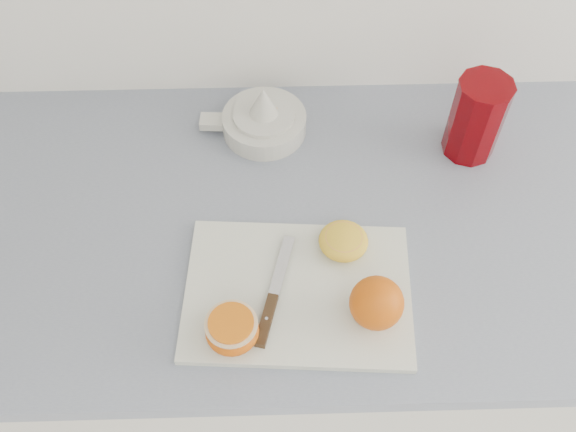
{
  "coord_description": "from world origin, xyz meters",
  "views": [
    {
      "loc": [
        -0.3,
        1.09,
        1.74
      ],
      "look_at": [
        -0.28,
        1.65,
        0.96
      ],
      "focal_mm": 40.0,
      "sensor_mm": 36.0,
      "label": 1
    }
  ],
  "objects_px": {
    "counter": "(348,331)",
    "citrus_juicer": "(263,120)",
    "red_tumbler": "(476,121)",
    "half_orange": "(232,330)",
    "cutting_board": "(298,292)"
  },
  "relations": [
    {
      "from": "cutting_board",
      "to": "half_orange",
      "type": "distance_m",
      "value": 0.12
    },
    {
      "from": "citrus_juicer",
      "to": "cutting_board",
      "type": "bearing_deg",
      "value": -81.61
    },
    {
      "from": "half_orange",
      "to": "citrus_juicer",
      "type": "distance_m",
      "value": 0.41
    },
    {
      "from": "half_orange",
      "to": "red_tumbler",
      "type": "xyz_separation_m",
      "value": [
        0.4,
        0.36,
        0.03
      ]
    },
    {
      "from": "cutting_board",
      "to": "red_tumbler",
      "type": "xyz_separation_m",
      "value": [
        0.31,
        0.28,
        0.06
      ]
    },
    {
      "from": "half_orange",
      "to": "citrus_juicer",
      "type": "height_order",
      "value": "citrus_juicer"
    },
    {
      "from": "red_tumbler",
      "to": "citrus_juicer",
      "type": "bearing_deg",
      "value": 171.61
    },
    {
      "from": "counter",
      "to": "half_orange",
      "type": "relative_size",
      "value": 31.15
    },
    {
      "from": "half_orange",
      "to": "red_tumbler",
      "type": "height_order",
      "value": "red_tumbler"
    },
    {
      "from": "cutting_board",
      "to": "citrus_juicer",
      "type": "xyz_separation_m",
      "value": [
        -0.05,
        0.34,
        0.02
      ]
    },
    {
      "from": "citrus_juicer",
      "to": "red_tumbler",
      "type": "height_order",
      "value": "red_tumbler"
    },
    {
      "from": "citrus_juicer",
      "to": "half_orange",
      "type": "bearing_deg",
      "value": -96.25
    },
    {
      "from": "citrus_juicer",
      "to": "red_tumbler",
      "type": "xyz_separation_m",
      "value": [
        0.36,
        -0.05,
        0.04
      ]
    },
    {
      "from": "counter",
      "to": "citrus_juicer",
      "type": "xyz_separation_m",
      "value": [
        -0.17,
        0.19,
        0.47
      ]
    },
    {
      "from": "cutting_board",
      "to": "red_tumbler",
      "type": "distance_m",
      "value": 0.42
    }
  ]
}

